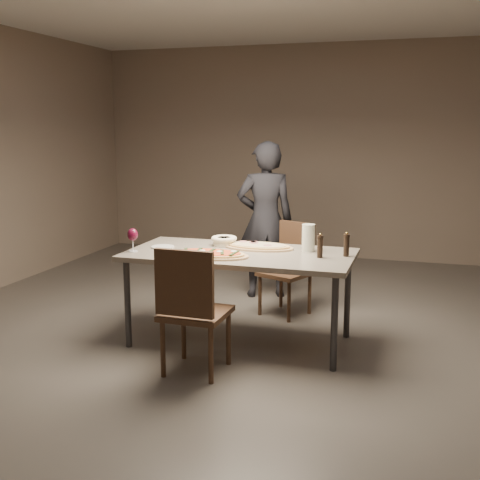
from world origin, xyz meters
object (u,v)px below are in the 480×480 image
(bread_basket, at_px, (224,240))
(pepper_mill_left, at_px, (346,245))
(ham_pizza, at_px, (259,246))
(carafe, at_px, (308,238))
(dining_table, at_px, (240,259))
(diner, at_px, (265,220))
(zucchini_pizza, at_px, (210,254))
(chair_far, at_px, (290,263))
(chair_near, at_px, (191,304))

(bread_basket, relative_size, pepper_mill_left, 1.13)
(ham_pizza, height_order, pepper_mill_left, pepper_mill_left)
(bread_basket, xyz_separation_m, carafe, (0.72, -0.02, 0.06))
(dining_table, distance_m, diner, 1.39)
(bread_basket, bearing_deg, dining_table, -47.20)
(dining_table, distance_m, zucchini_pizza, 0.28)
(pepper_mill_left, relative_size, chair_far, 0.22)
(carafe, bearing_deg, dining_table, -158.24)
(pepper_mill_left, bearing_deg, ham_pizza, 172.01)
(ham_pizza, relative_size, chair_far, 0.67)
(zucchini_pizza, xyz_separation_m, ham_pizza, (0.28, 0.41, -0.00))
(zucchini_pizza, height_order, ham_pizza, zucchini_pizza)
(dining_table, bearing_deg, bread_basket, 132.80)
(dining_table, xyz_separation_m, pepper_mill_left, (0.83, 0.10, 0.15))
(chair_far, height_order, diner, diner)
(dining_table, bearing_deg, ham_pizza, 63.07)
(chair_near, xyz_separation_m, chair_far, (0.34, 1.64, -0.04))
(dining_table, relative_size, chair_far, 2.10)
(dining_table, distance_m, bread_basket, 0.33)
(zucchini_pizza, height_order, carafe, carafe)
(zucchini_pizza, distance_m, ham_pizza, 0.49)
(zucchini_pizza, xyz_separation_m, chair_far, (0.40, 1.10, -0.29))
(chair_far, bearing_deg, dining_table, 99.31)
(dining_table, xyz_separation_m, ham_pizza, (0.10, 0.20, 0.07))
(chair_far, relative_size, diner, 0.54)
(bread_basket, distance_m, carafe, 0.73)
(dining_table, xyz_separation_m, bread_basket, (-0.21, 0.23, 0.10))
(zucchini_pizza, xyz_separation_m, bread_basket, (-0.03, 0.43, 0.03))
(pepper_mill_left, bearing_deg, zucchini_pizza, -163.29)
(bread_basket, height_order, pepper_mill_left, pepper_mill_left)
(pepper_mill_left, distance_m, chair_far, 1.07)
(zucchini_pizza, distance_m, carafe, 0.81)
(ham_pizza, bearing_deg, zucchini_pizza, -103.21)
(carafe, bearing_deg, diner, 119.65)
(carafe, bearing_deg, ham_pizza, -179.40)
(carafe, bearing_deg, zucchini_pizza, -149.37)
(pepper_mill_left, xyz_separation_m, carafe, (-0.32, 0.11, 0.02))
(carafe, relative_size, chair_near, 0.24)
(pepper_mill_left, bearing_deg, bread_basket, 172.89)
(dining_table, distance_m, ham_pizza, 0.24)
(chair_far, xyz_separation_m, diner, (-0.38, 0.49, 0.32))
(zucchini_pizza, relative_size, chair_far, 0.72)
(diner, bearing_deg, chair_near, 69.02)
(pepper_mill_left, distance_m, chair_near, 1.31)
(zucchini_pizza, relative_size, ham_pizza, 1.07)
(zucchini_pizza, relative_size, carafe, 2.81)
(zucchini_pizza, distance_m, bread_basket, 0.44)
(bread_basket, distance_m, pepper_mill_left, 1.05)
(pepper_mill_left, bearing_deg, carafe, 161.45)
(dining_table, height_order, pepper_mill_left, pepper_mill_left)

